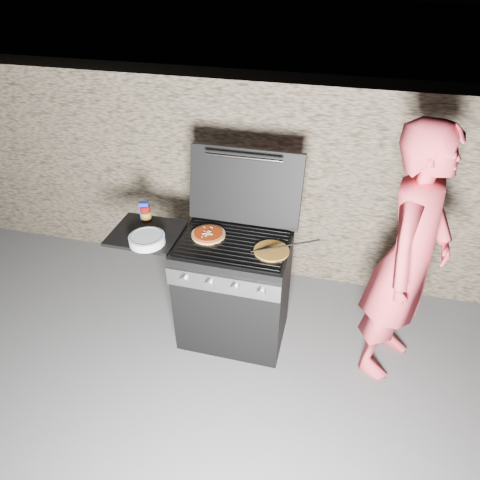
% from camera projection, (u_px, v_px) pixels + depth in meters
% --- Properties ---
extents(ground, '(50.00, 50.00, 0.00)m').
position_uv_depth(ground, '(234.00, 333.00, 3.55)').
color(ground, '#585858').
extents(stone_wall, '(8.00, 0.35, 1.80)m').
position_uv_depth(stone_wall, '(263.00, 179.00, 3.87)').
color(stone_wall, '#816D59').
rests_on(stone_wall, ground).
extents(gas_grill, '(1.34, 0.79, 0.91)m').
position_uv_depth(gas_grill, '(203.00, 286.00, 3.34)').
color(gas_grill, black).
rests_on(gas_grill, ground).
extents(pizza_topped, '(0.30, 0.30, 0.03)m').
position_uv_depth(pizza_topped, '(208.00, 234.00, 3.10)').
color(pizza_topped, tan).
rests_on(pizza_topped, gas_grill).
extents(pizza_plain, '(0.32, 0.32, 0.01)m').
position_uv_depth(pizza_plain, '(271.00, 251.00, 2.95)').
color(pizza_plain, gold).
rests_on(pizza_plain, gas_grill).
extents(sauce_jar, '(0.10, 0.10, 0.12)m').
position_uv_depth(sauce_jar, '(146.00, 213.00, 3.27)').
color(sauce_jar, maroon).
rests_on(sauce_jar, gas_grill).
extents(blue_carton, '(0.08, 0.06, 0.15)m').
position_uv_depth(blue_carton, '(145.00, 211.00, 3.26)').
color(blue_carton, '#122397').
rests_on(blue_carton, gas_grill).
extents(plate_stack, '(0.33, 0.33, 0.06)m').
position_uv_depth(plate_stack, '(147.00, 240.00, 3.03)').
color(plate_stack, silver).
rests_on(plate_stack, gas_grill).
extents(person, '(0.70, 0.82, 1.90)m').
position_uv_depth(person, '(408.00, 260.00, 2.81)').
color(person, '#E33F4D').
rests_on(person, ground).
extents(tongs, '(0.46, 0.15, 0.10)m').
position_uv_depth(tongs, '(285.00, 246.00, 2.93)').
color(tongs, black).
rests_on(tongs, gas_grill).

